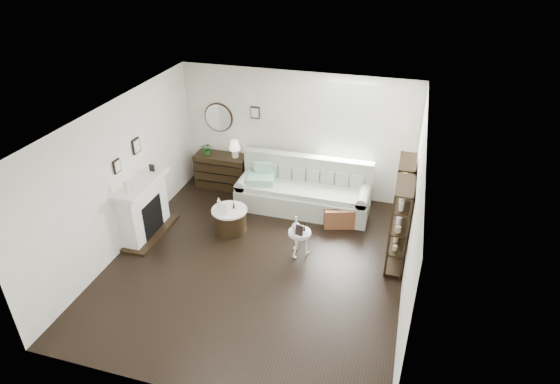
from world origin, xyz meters
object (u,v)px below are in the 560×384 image
(dresser, at_px, (222,171))
(pedestal_table, at_px, (300,233))
(drum_table, at_px, (230,220))
(sofa, at_px, (304,192))

(dresser, bearing_deg, pedestal_table, -40.96)
(drum_table, xyz_separation_m, pedestal_table, (1.48, -0.36, 0.21))
(drum_table, bearing_deg, sofa, 46.67)
(sofa, height_order, dresser, sofa)
(drum_table, relative_size, pedestal_table, 1.39)
(sofa, xyz_separation_m, pedestal_table, (0.30, -1.61, 0.10))
(drum_table, height_order, pedestal_table, pedestal_table)
(pedestal_table, bearing_deg, sofa, 100.72)
(dresser, bearing_deg, sofa, -10.96)
(dresser, relative_size, pedestal_table, 2.35)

